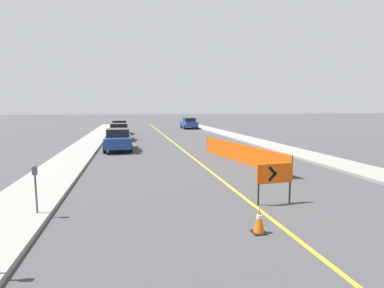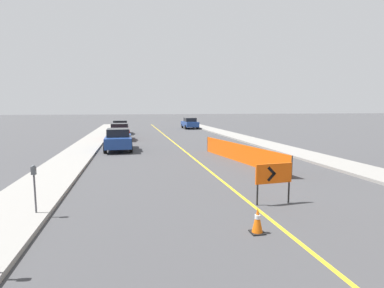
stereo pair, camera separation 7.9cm
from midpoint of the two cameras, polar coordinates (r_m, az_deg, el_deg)
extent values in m
cube|color=gold|center=(21.03, -1.17, -1.46)|extent=(0.12, 68.69, 0.01)
cube|color=gray|center=(20.95, -20.92, -1.78)|extent=(2.26, 68.69, 0.14)
cube|color=gray|center=(23.41, 16.44, -0.72)|extent=(2.26, 68.69, 0.14)
cube|color=black|center=(7.91, 12.59, -16.11)|extent=(0.34, 0.34, 0.03)
cone|color=orange|center=(7.79, 12.66, -13.88)|extent=(0.27, 0.27, 0.63)
cylinder|color=white|center=(7.76, 12.67, -13.36)|extent=(0.14, 0.14, 0.10)
cube|color=#EF560C|center=(9.92, 15.55, -5.42)|extent=(1.28, 0.18, 0.64)
cube|color=black|center=(9.82, 15.18, -5.00)|extent=(0.31, 0.05, 0.31)
cube|color=black|center=(9.86, 15.14, -6.02)|extent=(0.31, 0.05, 0.31)
cylinder|color=black|center=(9.85, 12.56, -9.40)|extent=(0.06, 0.06, 0.69)
cylinder|color=black|center=(10.34, 18.15, -8.81)|extent=(0.06, 0.06, 0.69)
cube|color=#EF560C|center=(17.24, 9.18, -1.70)|extent=(1.51, 8.73, 1.03)
cylinder|color=#262626|center=(13.67, 18.64, -4.25)|extent=(0.05, 0.05, 1.03)
cylinder|color=#262626|center=(21.13, 3.09, -0.03)|extent=(0.05, 0.05, 1.03)
cube|color=navy|center=(22.27, -13.70, 0.57)|extent=(1.86, 4.33, 0.72)
cube|color=black|center=(21.99, -13.77, 2.15)|extent=(1.56, 1.96, 0.55)
cylinder|color=black|center=(23.68, -15.64, 0.00)|extent=(0.23, 0.64, 0.64)
cylinder|color=black|center=(23.62, -11.49, 0.10)|extent=(0.23, 0.64, 0.64)
cylinder|color=black|center=(21.04, -16.12, -0.86)|extent=(0.23, 0.64, 0.64)
cylinder|color=black|center=(20.97, -11.46, -0.75)|extent=(0.23, 0.64, 0.64)
cube|color=maroon|center=(29.36, -13.53, 2.08)|extent=(1.90, 4.34, 0.72)
cube|color=black|center=(29.10, -13.58, 3.29)|extent=(1.58, 1.97, 0.55)
cylinder|color=black|center=(30.76, -15.03, 1.58)|extent=(0.24, 0.65, 0.64)
cylinder|color=black|center=(30.71, -11.84, 1.66)|extent=(0.24, 0.65, 0.64)
cylinder|color=black|center=(28.11, -15.34, 1.08)|extent=(0.24, 0.65, 0.64)
cylinder|color=black|center=(28.05, -11.85, 1.17)|extent=(0.24, 0.65, 0.64)
cube|color=black|center=(36.09, -13.40, 2.97)|extent=(1.82, 4.31, 0.72)
cube|color=black|center=(35.84, -13.44, 3.96)|extent=(1.54, 1.94, 0.55)
cylinder|color=black|center=(37.48, -14.63, 2.52)|extent=(0.22, 0.64, 0.64)
cylinder|color=black|center=(37.43, -12.02, 2.59)|extent=(0.22, 0.64, 0.64)
cylinder|color=black|center=(34.82, -14.85, 2.19)|extent=(0.22, 0.64, 0.64)
cylinder|color=black|center=(34.77, -12.04, 2.26)|extent=(0.22, 0.64, 0.64)
cube|color=navy|center=(43.80, -0.39, 3.83)|extent=(1.92, 4.35, 0.72)
cube|color=black|center=(43.56, -0.33, 4.65)|extent=(1.59, 1.98, 0.55)
cylinder|color=black|center=(44.97, -1.79, 3.45)|extent=(0.24, 0.65, 0.64)
cylinder|color=black|center=(45.30, 0.35, 3.48)|extent=(0.24, 0.65, 0.64)
cylinder|color=black|center=(42.35, -1.17, 3.24)|extent=(0.24, 0.65, 0.64)
cylinder|color=black|center=(42.70, 1.09, 3.27)|extent=(0.24, 0.65, 0.64)
cylinder|color=#4C4C51|center=(9.57, -27.51, -8.40)|extent=(0.05, 0.05, 1.10)
cube|color=#565B60|center=(9.43, -27.74, -4.53)|extent=(0.12, 0.10, 0.22)
sphere|color=#565B60|center=(9.41, -27.78, -3.87)|extent=(0.11, 0.11, 0.11)
camera|label=1|loc=(0.04, -89.87, 0.02)|focal=28.00mm
camera|label=2|loc=(0.04, 90.13, -0.02)|focal=28.00mm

